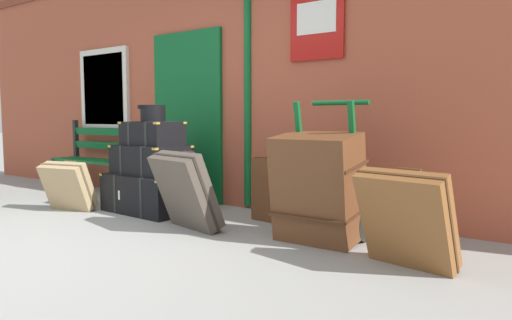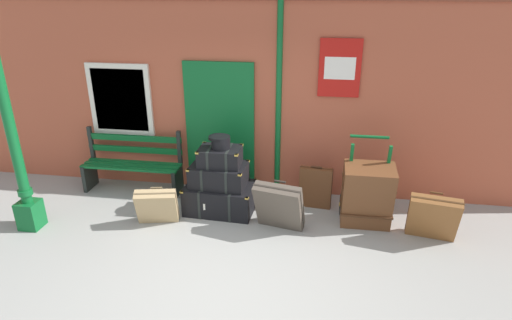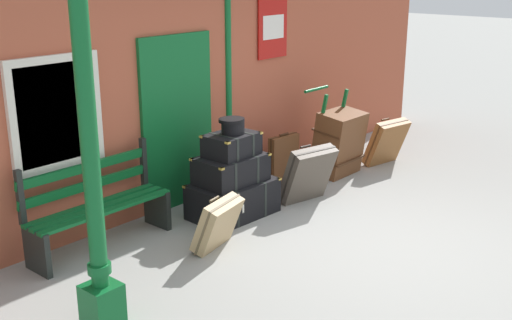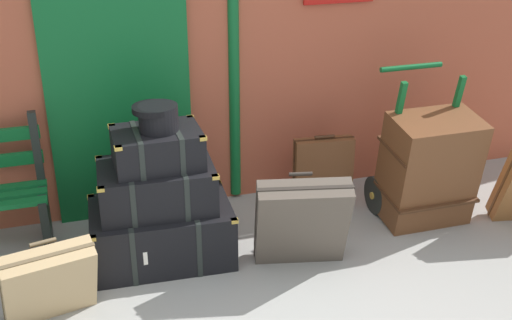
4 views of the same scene
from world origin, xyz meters
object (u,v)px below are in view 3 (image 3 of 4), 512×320
steamer_trunk_top (232,145)px  suitcase_tan (218,224)px  steamer_trunk_base (233,199)px  suitcase_caramel (308,174)px  suitcase_charcoal (284,158)px  suitcase_oxblood (386,142)px  large_brown_trunk (339,143)px  round_hatbox (233,125)px  lamp_post (94,206)px  porters_trolley (328,153)px  steamer_trunk_middle (231,169)px  platform_bench (97,207)px

steamer_trunk_top → suitcase_tan: bearing=-146.3°
steamer_trunk_base → suitcase_caramel: 1.03m
suitcase_charcoal → suitcase_oxblood: 1.70m
large_brown_trunk → suitcase_caramel: 1.24m
round_hatbox → suitcase_tan: (-0.82, -0.53, -0.83)m
lamp_post → porters_trolley: size_ratio=2.40×
steamer_trunk_base → steamer_trunk_middle: 0.37m
lamp_post → suitcase_caramel: bearing=7.5°
platform_bench → suitcase_tan: (0.77, -1.00, -0.17)m
suitcase_caramel → suitcase_charcoal: bearing=57.9°
suitcase_oxblood → suitcase_charcoal: bearing=155.1°
platform_bench → suitcase_oxblood: size_ratio=2.28×
steamer_trunk_base → steamer_trunk_top: (0.01, 0.02, 0.66)m
round_hatbox → suitcase_caramel: round_hatbox is taller
steamer_trunk_top → round_hatbox: size_ratio=1.98×
steamer_trunk_base → suitcase_charcoal: (1.40, 0.34, 0.11)m
lamp_post → suitcase_charcoal: bearing=17.2°
suitcase_tan → steamer_trunk_base: bearing=32.9°
suitcase_charcoal → suitcase_tan: suitcase_charcoal is taller
lamp_post → suitcase_tan: 1.93m
platform_bench → suitcase_charcoal: 2.97m
platform_bench → suitcase_tan: size_ratio=2.57×
steamer_trunk_top → porters_trolley: 2.19m
steamer_trunk_base → round_hatbox: (0.03, 0.02, 0.89)m
steamer_trunk_top → suitcase_oxblood: bearing=-7.8°
porters_trolley → suitcase_charcoal: size_ratio=1.77×
round_hatbox → suitcase_oxblood: bearing=-7.7°
platform_bench → steamer_trunk_top: bearing=-16.5°
steamer_trunk_base → steamer_trunk_middle: steamer_trunk_middle is taller
platform_bench → steamer_trunk_base: platform_bench is taller
steamer_trunk_middle → suitcase_tan: steamer_trunk_middle is taller
porters_trolley → suitcase_oxblood: bearing=-29.4°
platform_bench → suitcase_caramel: platform_bench is taller
platform_bench → steamer_trunk_middle: (1.55, -0.47, 0.14)m
suitcase_oxblood → porters_trolley: bearing=150.6°
steamer_trunk_base → suitcase_tan: size_ratio=1.67×
steamer_trunk_top → suitcase_charcoal: bearing=12.9°
steamer_trunk_top → steamer_trunk_base: bearing=-117.5°
suitcase_charcoal → steamer_trunk_top: bearing=-167.1°
steamer_trunk_base → round_hatbox: 0.90m
suitcase_charcoal → suitcase_caramel: 0.90m
steamer_trunk_top → suitcase_caramel: 1.13m
large_brown_trunk → suitcase_tan: size_ratio=1.49×
suitcase_tan → suitcase_oxblood: bearing=2.1°
suitcase_charcoal → suitcase_caramel: bearing=-122.1°
steamer_trunk_middle → round_hatbox: (0.04, 0.00, 0.52)m
platform_bench → steamer_trunk_middle: 1.63m
steamer_trunk_top → suitcase_charcoal: 1.53m
platform_bench → round_hatbox: (1.59, -0.47, 0.66)m
suitcase_charcoal → suitcase_tan: size_ratio=1.09×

